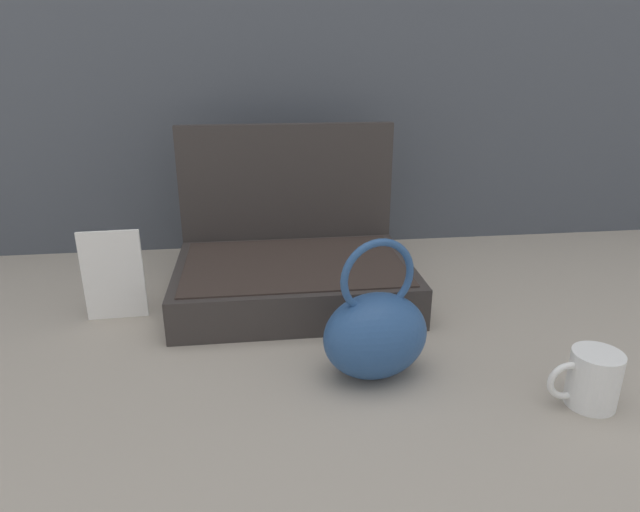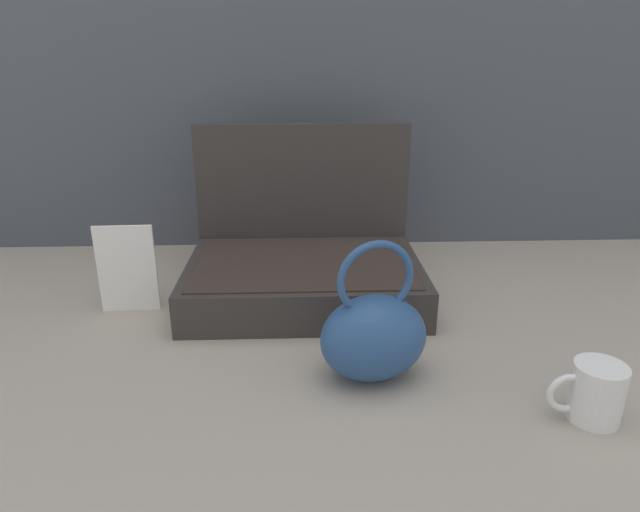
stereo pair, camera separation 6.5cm
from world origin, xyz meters
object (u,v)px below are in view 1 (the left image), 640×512
open_suitcase (292,261)px  coffee_mug (592,379)px  teal_pouch_handbag (376,332)px  info_card_left (113,275)px

open_suitcase → coffee_mug: size_ratio=4.45×
teal_pouch_handbag → coffee_mug: teal_pouch_handbag is taller
teal_pouch_handbag → info_card_left: size_ratio=1.30×
coffee_mug → info_card_left: bearing=153.3°
open_suitcase → teal_pouch_handbag: (0.10, -0.32, 0.00)m
info_card_left → open_suitcase: bearing=10.1°
info_card_left → coffee_mug: bearing=-28.9°
open_suitcase → coffee_mug: 0.57m
open_suitcase → info_card_left: open_suitcase is taller
open_suitcase → info_card_left: bearing=-167.7°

